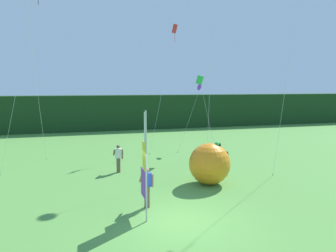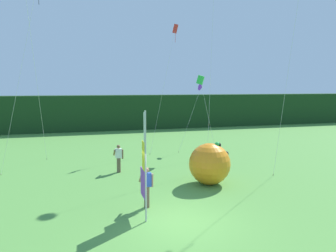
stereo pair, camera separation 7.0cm
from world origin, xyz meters
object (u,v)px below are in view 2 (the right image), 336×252
at_px(person_mid_field, 147,186).
at_px(kite_green_box_3, 200,80).
at_px(inflatable_balloon, 210,164).
at_px(person_near_banner, 119,158).
at_px(banner_flag, 144,167).
at_px(kite_purple_delta_6, 201,88).
at_px(kite_red_diamond_5, 173,40).

bearing_deg(person_mid_field, kite_green_box_3, 57.54).
bearing_deg(kite_green_box_3, inflatable_balloon, -106.82).
xyz_separation_m(person_near_banner, person_mid_field, (0.51, -5.57, 0.04)).
height_order(banner_flag, person_near_banner, banner_flag).
bearing_deg(banner_flag, kite_purple_delta_6, 60.67).
bearing_deg(kite_purple_delta_6, person_mid_field, -120.41).
distance_m(person_mid_field, inflatable_balloon, 4.22).
distance_m(inflatable_balloon, kite_purple_delta_6, 10.20).
relative_size(banner_flag, person_near_banner, 2.55).
distance_m(banner_flag, kite_green_box_3, 12.02).
xyz_separation_m(banner_flag, person_mid_field, (0.29, 1.02, -1.05)).
xyz_separation_m(person_mid_field, kite_purple_delta_6, (6.57, 11.20, 3.88)).
xyz_separation_m(person_near_banner, kite_purple_delta_6, (7.08, 5.62, 3.92)).
bearing_deg(person_near_banner, person_mid_field, -84.77).
bearing_deg(person_near_banner, inflatable_balloon, -39.48).
height_order(banner_flag, kite_green_box_3, kite_green_box_3).
distance_m(banner_flag, kite_red_diamond_5, 15.11).
distance_m(banner_flag, person_mid_field, 1.49).
bearing_deg(inflatable_balloon, banner_flag, -140.80).
xyz_separation_m(person_near_banner, kite_green_box_3, (6.16, 3.31, 4.44)).
distance_m(person_near_banner, kite_purple_delta_6, 9.86).
relative_size(banner_flag, kite_green_box_3, 0.71).
distance_m(person_mid_field, kite_red_diamond_5, 14.67).
distance_m(kite_red_diamond_5, kite_purple_delta_6, 4.23).
relative_size(person_near_banner, kite_green_box_3, 0.28).
xyz_separation_m(inflatable_balloon, kite_red_diamond_5, (0.86, 9.61, 7.35)).
height_order(inflatable_balloon, kite_purple_delta_6, kite_purple_delta_6).
relative_size(banner_flag, kite_red_diamond_5, 0.42).
relative_size(kite_green_box_3, kite_purple_delta_6, 1.11).
bearing_deg(banner_flag, kite_red_diamond_5, 69.55).
relative_size(banner_flag, kite_purple_delta_6, 0.79).
relative_size(person_near_banner, kite_red_diamond_5, 0.16).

